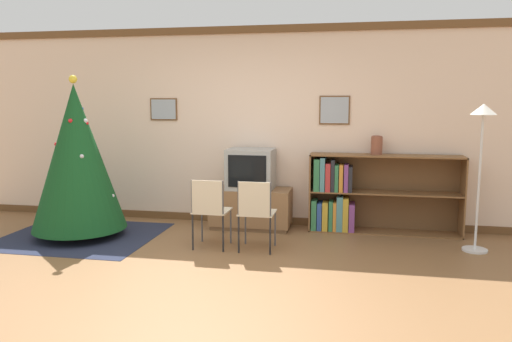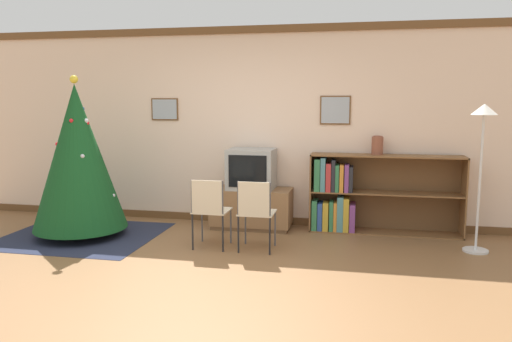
{
  "view_description": "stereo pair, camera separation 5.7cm",
  "coord_description": "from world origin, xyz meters",
  "px_view_note": "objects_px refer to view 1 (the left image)",
  "views": [
    {
      "loc": [
        1.41,
        -4.42,
        1.72
      ],
      "look_at": [
        0.3,
        1.27,
        0.89
      ],
      "focal_mm": 35.0,
      "sensor_mm": 36.0,
      "label": 1
    },
    {
      "loc": [
        1.47,
        -4.41,
        1.72
      ],
      "look_at": [
        0.3,
        1.27,
        0.89
      ],
      "focal_mm": 35.0,
      "sensor_mm": 36.0,
      "label": 2
    }
  ],
  "objects_px": {
    "christmas_tree": "(77,158)",
    "tv_console": "(251,208)",
    "standing_lamp": "(482,139)",
    "folding_chair_right": "(256,211)",
    "folding_chair_left": "(210,209)",
    "bookshelf": "(356,196)",
    "vase": "(377,145)",
    "television": "(251,169)"
  },
  "relations": [
    {
      "from": "tv_console",
      "to": "folding_chair_right",
      "type": "distance_m",
      "value": 1.09
    },
    {
      "from": "television",
      "to": "folding_chair_left",
      "type": "height_order",
      "value": "television"
    },
    {
      "from": "christmas_tree",
      "to": "vase",
      "type": "relative_size",
      "value": 8.22
    },
    {
      "from": "tv_console",
      "to": "television",
      "type": "height_order",
      "value": "television"
    },
    {
      "from": "television",
      "to": "vase",
      "type": "relative_size",
      "value": 2.5
    },
    {
      "from": "television",
      "to": "folding_chair_right",
      "type": "relative_size",
      "value": 0.74
    },
    {
      "from": "folding_chair_left",
      "to": "bookshelf",
      "type": "height_order",
      "value": "bookshelf"
    },
    {
      "from": "television",
      "to": "folding_chair_left",
      "type": "bearing_deg",
      "value": -104.64
    },
    {
      "from": "television",
      "to": "folding_chair_right",
      "type": "height_order",
      "value": "television"
    },
    {
      "from": "folding_chair_left",
      "to": "standing_lamp",
      "type": "relative_size",
      "value": 0.49
    },
    {
      "from": "christmas_tree",
      "to": "television",
      "type": "relative_size",
      "value": 3.29
    },
    {
      "from": "tv_console",
      "to": "folding_chair_right",
      "type": "bearing_deg",
      "value": -75.39
    },
    {
      "from": "christmas_tree",
      "to": "tv_console",
      "type": "height_order",
      "value": "christmas_tree"
    },
    {
      "from": "television",
      "to": "vase",
      "type": "xyz_separation_m",
      "value": [
        1.63,
        0.13,
        0.34
      ]
    },
    {
      "from": "folding_chair_left",
      "to": "tv_console",
      "type": "bearing_deg",
      "value": 75.39
    },
    {
      "from": "folding_chair_left",
      "to": "folding_chair_right",
      "type": "bearing_deg",
      "value": 0.0
    },
    {
      "from": "bookshelf",
      "to": "television",
      "type": "bearing_deg",
      "value": -176.49
    },
    {
      "from": "folding_chair_left",
      "to": "folding_chair_right",
      "type": "height_order",
      "value": "same"
    },
    {
      "from": "folding_chair_left",
      "to": "christmas_tree",
      "type": "bearing_deg",
      "value": 173.57
    },
    {
      "from": "christmas_tree",
      "to": "television",
      "type": "bearing_deg",
      "value": 22.38
    },
    {
      "from": "standing_lamp",
      "to": "folding_chair_left",
      "type": "bearing_deg",
      "value": -170.62
    },
    {
      "from": "vase",
      "to": "standing_lamp",
      "type": "xyz_separation_m",
      "value": [
        1.1,
        -0.67,
        0.14
      ]
    },
    {
      "from": "christmas_tree",
      "to": "tv_console",
      "type": "bearing_deg",
      "value": 22.44
    },
    {
      "from": "tv_console",
      "to": "folding_chair_left",
      "type": "relative_size",
      "value": 1.3
    },
    {
      "from": "christmas_tree",
      "to": "folding_chair_right",
      "type": "bearing_deg",
      "value": -4.92
    },
    {
      "from": "vase",
      "to": "standing_lamp",
      "type": "height_order",
      "value": "standing_lamp"
    },
    {
      "from": "standing_lamp",
      "to": "folding_chair_right",
      "type": "bearing_deg",
      "value": -168.6
    },
    {
      "from": "christmas_tree",
      "to": "folding_chair_right",
      "type": "relative_size",
      "value": 2.45
    },
    {
      "from": "folding_chair_right",
      "to": "christmas_tree",
      "type": "bearing_deg",
      "value": 175.08
    },
    {
      "from": "folding_chair_left",
      "to": "vase",
      "type": "relative_size",
      "value": 3.36
    },
    {
      "from": "tv_console",
      "to": "bookshelf",
      "type": "relative_size",
      "value": 0.55
    },
    {
      "from": "tv_console",
      "to": "television",
      "type": "relative_size",
      "value": 1.75
    },
    {
      "from": "folding_chair_right",
      "to": "bookshelf",
      "type": "relative_size",
      "value": 0.43
    },
    {
      "from": "television",
      "to": "folding_chair_right",
      "type": "bearing_deg",
      "value": -75.36
    },
    {
      "from": "christmas_tree",
      "to": "vase",
      "type": "bearing_deg",
      "value": 14.75
    },
    {
      "from": "christmas_tree",
      "to": "folding_chair_left",
      "type": "xyz_separation_m",
      "value": [
        1.76,
        -0.2,
        -0.53
      ]
    },
    {
      "from": "folding_chair_right",
      "to": "vase",
      "type": "distance_m",
      "value": 1.91
    },
    {
      "from": "tv_console",
      "to": "standing_lamp",
      "type": "bearing_deg",
      "value": -11.24
    },
    {
      "from": "folding_chair_left",
      "to": "bookshelf",
      "type": "relative_size",
      "value": 0.43
    },
    {
      "from": "folding_chair_right",
      "to": "standing_lamp",
      "type": "xyz_separation_m",
      "value": [
        2.46,
        0.5,
        0.81
      ]
    },
    {
      "from": "television",
      "to": "bookshelf",
      "type": "distance_m",
      "value": 1.43
    },
    {
      "from": "television",
      "to": "vase",
      "type": "distance_m",
      "value": 1.67
    }
  ]
}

